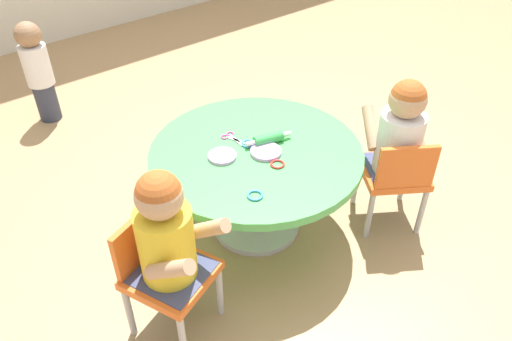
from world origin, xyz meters
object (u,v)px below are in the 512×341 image
object	(u,v)px
child_chair_right	(395,175)
craft_scissors	(231,138)
child_chair_left	(164,270)
seated_child_right	(401,131)
seated_child_left	(166,232)
rolling_pin	(268,139)
toddler_standing	(38,69)
craft_table	(256,167)

from	to	relation	value
child_chair_right	craft_scissors	distance (m)	0.81
child_chair_left	seated_child_right	xyz separation A→B (m)	(1.20, -0.16, 0.23)
child_chair_left	craft_scissors	bearing A→B (deg)	30.64
seated_child_left	rolling_pin	xyz separation A→B (m)	(0.70, 0.26, -0.03)
child_chair_right	toddler_standing	distance (m)	2.30
seated_child_left	seated_child_right	size ratio (longest dim) A/B	1.00
craft_table	child_chair_right	size ratio (longest dim) A/B	1.83
toddler_standing	rolling_pin	xyz separation A→B (m)	(0.49, -1.69, 0.14)
seated_child_right	seated_child_left	bearing A→B (deg)	174.09
craft_table	seated_child_right	size ratio (longest dim) A/B	1.93
seated_child_left	child_chair_left	bearing A→B (deg)	111.35
seated_child_left	craft_scissors	bearing A→B (deg)	33.79
seated_child_left	rolling_pin	world-z (taller)	seated_child_left
craft_table	toddler_standing	bearing A→B (deg)	103.43
toddler_standing	child_chair_right	bearing A→B (deg)	-65.86
craft_table	toddler_standing	size ratio (longest dim) A/B	1.46
child_chair_left	seated_child_right	bearing A→B (deg)	-7.59
seated_child_left	toddler_standing	xyz separation A→B (m)	(0.22, 1.95, -0.17)
child_chair_left	seated_child_left	bearing A→B (deg)	-68.65
child_chair_left	craft_scissors	world-z (taller)	child_chair_left
seated_child_left	child_chair_right	world-z (taller)	seated_child_left
rolling_pin	craft_scissors	bearing A→B (deg)	127.11
seated_child_right	craft_scissors	size ratio (longest dim) A/B	3.69
seated_child_right	rolling_pin	size ratio (longest dim) A/B	2.24
child_chair_right	child_chair_left	bearing A→B (deg)	170.69
craft_table	craft_scissors	xyz separation A→B (m)	(-0.03, 0.15, 0.10)
seated_child_right	rolling_pin	xyz separation A→B (m)	(-0.48, 0.38, -0.03)
rolling_pin	craft_table	bearing A→B (deg)	-175.65
craft_table	child_chair_right	distance (m)	0.68
craft_scissors	toddler_standing	bearing A→B (deg)	103.69
child_chair_right	seated_child_right	distance (m)	0.23
craft_table	seated_child_left	distance (m)	0.69
seated_child_left	craft_scissors	size ratio (longest dim) A/B	3.69
child_chair_left	craft_scissors	distance (m)	0.73
craft_table	seated_child_right	world-z (taller)	seated_child_right
child_chair_right	seated_child_right	world-z (taller)	seated_child_right
craft_scissors	child_chair_left	bearing A→B (deg)	-149.36
toddler_standing	craft_scissors	distance (m)	1.60
child_chair_right	rolling_pin	distance (m)	0.64
child_chair_left	child_chair_right	bearing A→B (deg)	-9.31
seated_child_left	craft_scissors	xyz separation A→B (m)	(0.60, 0.40, -0.06)
craft_table	craft_scissors	size ratio (longest dim) A/B	7.11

